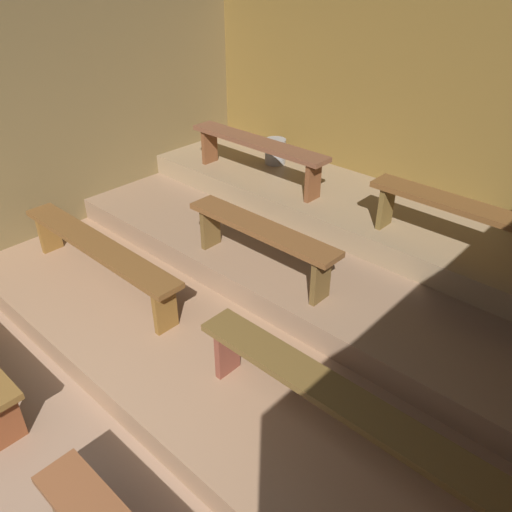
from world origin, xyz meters
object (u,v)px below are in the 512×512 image
(bench_upper_right, at_px, (472,217))
(pail_upper, at_px, (275,151))
(bench_lower_right, at_px, (335,401))
(bench_upper_left, at_px, (257,148))
(bench_lower_left, at_px, (97,250))
(bench_middle_center, at_px, (261,235))

(bench_upper_right, distance_m, pail_upper, 2.57)
(bench_lower_right, height_order, bench_upper_left, bench_upper_left)
(bench_lower_left, distance_m, bench_upper_right, 3.17)
(bench_lower_left, relative_size, bench_upper_right, 1.19)
(bench_upper_right, bearing_deg, bench_lower_right, -86.88)
(bench_middle_center, relative_size, bench_upper_left, 0.86)
(bench_upper_left, distance_m, bench_upper_right, 2.34)
(bench_middle_center, distance_m, bench_upper_right, 1.71)
(bench_lower_left, xyz_separation_m, bench_lower_right, (2.56, 0.00, 0.00))
(bench_lower_left, distance_m, bench_lower_right, 2.56)
(bench_lower_right, distance_m, pail_upper, 3.61)
(bench_lower_right, bearing_deg, pail_upper, 136.72)
(bench_lower_left, distance_m, pail_upper, 2.48)
(bench_middle_center, distance_m, bench_upper_left, 1.50)
(bench_lower_left, bearing_deg, pail_upper, 91.54)
(bench_upper_right, relative_size, pail_upper, 6.08)
(pail_upper, bearing_deg, bench_upper_right, -11.29)
(bench_upper_left, bearing_deg, bench_upper_right, 0.00)
(bench_lower_right, relative_size, bench_upper_left, 1.19)
(bench_upper_left, relative_size, bench_upper_right, 1.00)
(bench_middle_center, xyz_separation_m, bench_upper_right, (1.31, 1.07, 0.23))
(bench_upper_left, height_order, bench_upper_right, same)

